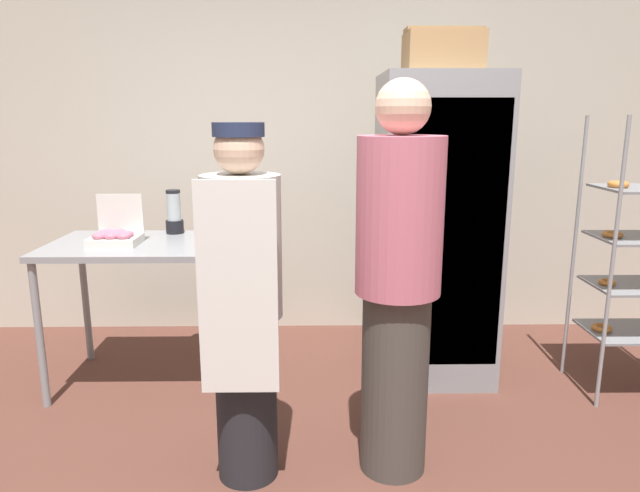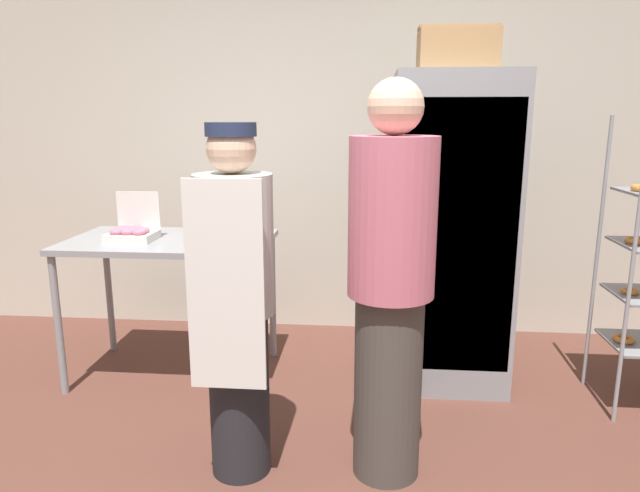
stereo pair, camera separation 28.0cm
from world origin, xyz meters
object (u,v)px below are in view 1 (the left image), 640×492
(cardboard_storage_box, at_px, (443,51))
(blender_pitcher, at_px, (174,214))
(person_baker, at_px, (243,303))
(person_customer, at_px, (398,282))
(donut_box, at_px, (115,236))
(refrigerator, at_px, (435,230))

(cardboard_storage_box, bearing_deg, blender_pitcher, 171.86)
(person_baker, height_order, person_customer, person_customer)
(donut_box, height_order, person_customer, person_customer)
(refrigerator, xyz_separation_m, person_customer, (-0.39, -1.05, -0.03))
(person_baker, bearing_deg, refrigerator, 45.92)
(blender_pitcher, height_order, person_customer, person_customer)
(person_customer, bearing_deg, person_baker, -175.76)
(refrigerator, height_order, cardboard_storage_box, cardboard_storage_box)
(donut_box, xyz_separation_m, cardboard_storage_box, (1.90, 0.10, 1.05))
(cardboard_storage_box, height_order, person_baker, cardboard_storage_box)
(person_baker, bearing_deg, person_customer, 4.24)
(blender_pitcher, bearing_deg, cardboard_storage_box, -8.14)
(refrigerator, bearing_deg, person_customer, -110.33)
(refrigerator, bearing_deg, cardboard_storage_box, -105.09)
(blender_pitcher, bearing_deg, person_baker, -65.10)
(person_baker, bearing_deg, blender_pitcher, 114.90)
(person_baker, bearing_deg, cardboard_storage_box, 44.59)
(refrigerator, relative_size, person_baker, 1.17)
(cardboard_storage_box, height_order, person_customer, cardboard_storage_box)
(cardboard_storage_box, xyz_separation_m, person_baker, (-1.04, -1.03, -1.15))
(refrigerator, xyz_separation_m, blender_pitcher, (-1.65, 0.17, 0.08))
(cardboard_storage_box, bearing_deg, refrigerator, 74.91)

